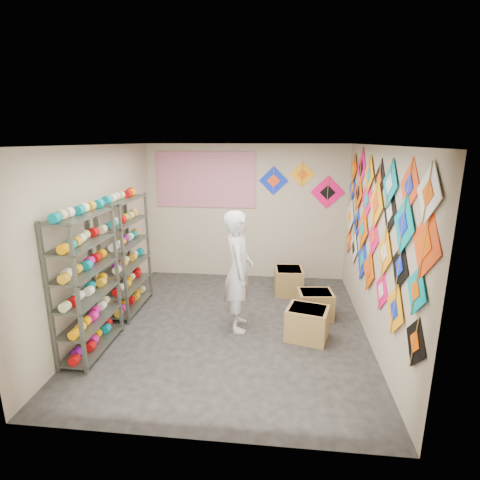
# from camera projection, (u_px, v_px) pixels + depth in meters

# --- Properties ---
(ground) EXTENTS (4.50, 4.50, 0.00)m
(ground) POSITION_uv_depth(u_px,v_px,m) (231.00, 327.00, 5.72)
(ground) COLOR black
(room_walls) EXTENTS (4.50, 4.50, 4.50)m
(room_walls) POSITION_uv_depth(u_px,v_px,m) (231.00, 222.00, 5.30)
(room_walls) COLOR tan
(room_walls) RESTS_ON ground
(shelf_rack_front) EXTENTS (0.40, 1.10, 1.90)m
(shelf_rack_front) POSITION_uv_depth(u_px,v_px,m) (86.00, 285.00, 4.85)
(shelf_rack_front) COLOR #4C5147
(shelf_rack_front) RESTS_ON ground
(shelf_rack_back) EXTENTS (0.40, 1.10, 1.90)m
(shelf_rack_back) POSITION_uv_depth(u_px,v_px,m) (126.00, 255.00, 6.09)
(shelf_rack_back) COLOR #4C5147
(shelf_rack_back) RESTS_ON ground
(string_spools) EXTENTS (0.12, 2.36, 0.12)m
(string_spools) POSITION_uv_depth(u_px,v_px,m) (108.00, 262.00, 5.45)
(string_spools) COLOR #E71689
(string_spools) RESTS_ON ground
(kite_wall_display) EXTENTS (0.06, 4.23, 2.02)m
(kite_wall_display) POSITION_uv_depth(u_px,v_px,m) (374.00, 224.00, 5.11)
(kite_wall_display) COLOR black
(kite_wall_display) RESTS_ON room_walls
(back_wall_kites) EXTENTS (1.67, 0.02, 0.92)m
(back_wall_kites) POSITION_uv_depth(u_px,v_px,m) (304.00, 184.00, 7.25)
(back_wall_kites) COLOR #0C27C4
(back_wall_kites) RESTS_ON room_walls
(poster) EXTENTS (2.00, 0.01, 1.10)m
(poster) POSITION_uv_depth(u_px,v_px,m) (205.00, 180.00, 7.43)
(poster) COLOR #8F54B7
(poster) RESTS_ON room_walls
(shopkeeper) EXTENTS (0.77, 0.61, 1.81)m
(shopkeeper) POSITION_uv_depth(u_px,v_px,m) (238.00, 271.00, 5.49)
(shopkeeper) COLOR beige
(shopkeeper) RESTS_ON ground
(carton_a) EXTENTS (0.67, 0.60, 0.47)m
(carton_a) POSITION_uv_depth(u_px,v_px,m) (307.00, 323.00, 5.33)
(carton_a) COLOR olive
(carton_a) RESTS_ON ground
(carton_b) EXTENTS (0.58, 0.49, 0.44)m
(carton_b) POSITION_uv_depth(u_px,v_px,m) (315.00, 305.00, 5.98)
(carton_b) COLOR olive
(carton_b) RESTS_ON ground
(carton_c) EXTENTS (0.53, 0.58, 0.48)m
(carton_c) POSITION_uv_depth(u_px,v_px,m) (289.00, 281.00, 6.92)
(carton_c) COLOR olive
(carton_c) RESTS_ON ground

